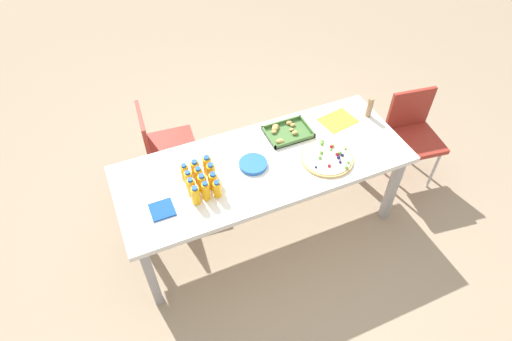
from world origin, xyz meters
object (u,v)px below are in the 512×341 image
fruit_pizza (327,158)px  plate_stack (253,165)px  party_table (264,169)px  juice_bottle_4 (202,183)px  juice_bottle_8 (211,172)px  chair_end (412,131)px  juice_bottle_0 (196,195)px  juice_bottle_6 (189,180)px  juice_bottle_9 (185,172)px  cardboard_tube (370,107)px  juice_bottle_3 (191,187)px  chair_far_left (162,144)px  juice_bottle_2 (217,189)px  juice_bottle_10 (195,169)px  juice_bottle_1 (206,191)px  juice_bottle_11 (207,165)px  snack_tray (287,132)px  napkin_stack (162,210)px  paper_folder (338,120)px  juice_bottle_7 (199,175)px  juice_bottle_5 (213,181)px

fruit_pizza → plate_stack: fruit_pizza is taller
party_table → juice_bottle_4: 0.50m
juice_bottle_8 → chair_end: bearing=1.7°
juice_bottle_0 → juice_bottle_6: size_ratio=1.02×
juice_bottle_9 → cardboard_tube: (1.51, 0.08, 0.02)m
party_table → juice_bottle_3: size_ratio=14.15×
party_table → chair_far_left: size_ratio=2.50×
juice_bottle_2 → plate_stack: bearing=25.6°
juice_bottle_2 → juice_bottle_10: juice_bottle_10 is taller
juice_bottle_1 → juice_bottle_11: bearing=68.8°
party_table → chair_far_left: 0.94m
juice_bottle_1 → fruit_pizza: size_ratio=0.40×
juice_bottle_2 → snack_tray: (0.68, 0.36, -0.05)m
juice_bottle_4 → plate_stack: (0.39, 0.07, -0.05)m
napkin_stack → chair_far_left: bearing=77.6°
juice_bottle_1 → paper_folder: juice_bottle_1 is taller
juice_bottle_3 → juice_bottle_7: 0.11m
chair_far_left → juice_bottle_7: 0.79m
chair_far_left → juice_bottle_7: bearing=13.3°
juice_bottle_4 → juice_bottle_8: bearing=38.5°
juice_bottle_7 → cardboard_tube: (1.43, 0.14, 0.02)m
chair_end → juice_bottle_6: bearing=9.7°
snack_tray → plate_stack: bearing=-149.8°
juice_bottle_4 → juice_bottle_8: juice_bottle_8 is taller
juice_bottle_10 → snack_tray: size_ratio=0.42×
party_table → juice_bottle_1: 0.52m
juice_bottle_1 → cardboard_tube: cardboard_tube is taller
juice_bottle_7 → juice_bottle_10: size_ratio=1.00×
chair_far_left → juice_bottle_7: size_ratio=5.93×
juice_bottle_11 → juice_bottle_10: bearing=-177.9°
juice_bottle_6 → cardboard_tube: bearing=5.8°
juice_bottle_1 → snack_tray: juice_bottle_1 is taller
juice_bottle_2 → plate_stack: juice_bottle_2 is taller
party_table → juice_bottle_5: bearing=-168.7°
juice_bottle_3 → plate_stack: (0.47, 0.08, -0.05)m
napkin_stack → plate_stack: bearing=10.6°
chair_far_left → juice_bottle_10: (0.10, -0.66, 0.29)m
juice_bottle_10 → chair_far_left: bearing=99.0°
juice_bottle_8 → paper_folder: (1.10, 0.19, -0.07)m
juice_bottle_0 → juice_bottle_1: (0.07, 0.01, 0.00)m
juice_bottle_6 → paper_folder: size_ratio=0.55×
juice_bottle_0 → juice_bottle_11: (0.16, 0.23, -0.00)m
napkin_stack → juice_bottle_4: bearing=11.1°
juice_bottle_4 → juice_bottle_5: 0.07m
juice_bottle_5 → juice_bottle_7: size_ratio=0.96×
plate_stack → napkin_stack: plate_stack is taller
juice_bottle_10 → snack_tray: juice_bottle_10 is taller
juice_bottle_6 → juice_bottle_2: bearing=-45.6°
plate_stack → paper_folder: plate_stack is taller
juice_bottle_6 → juice_bottle_8: (0.16, 0.00, 0.00)m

